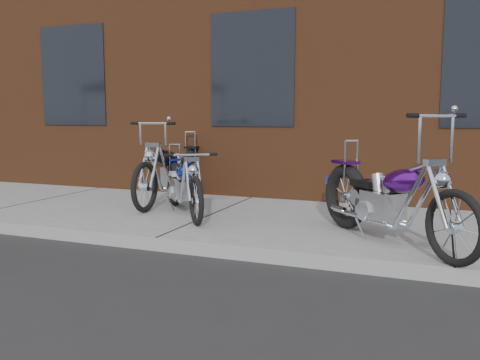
% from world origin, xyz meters
% --- Properties ---
extents(ground, '(120.00, 120.00, 0.00)m').
position_xyz_m(ground, '(0.00, 0.00, 0.00)').
color(ground, '#2C2C2C').
rests_on(ground, ground).
extents(sidewalk, '(22.00, 3.00, 0.15)m').
position_xyz_m(sidewalk, '(0.00, 1.50, 0.07)').
color(sidewalk, slate).
rests_on(sidewalk, ground).
extents(building_brick, '(22.00, 10.00, 8.00)m').
position_xyz_m(building_brick, '(0.00, 8.00, 4.00)').
color(building_brick, brown).
rests_on(building_brick, ground).
extents(chopper_purple, '(1.74, 1.79, 1.34)m').
position_xyz_m(chopper_purple, '(2.36, 0.70, 0.58)').
color(chopper_purple, black).
rests_on(chopper_purple, sidewalk).
extents(chopper_blue, '(1.40, 1.68, 0.91)m').
position_xyz_m(chopper_blue, '(-0.37, 1.35, 0.53)').
color(chopper_blue, black).
rests_on(chopper_blue, sidewalk).
extents(chopper_third, '(0.59, 2.44, 1.24)m').
position_xyz_m(chopper_third, '(-0.97, 2.15, 0.59)').
color(chopper_third, black).
rests_on(chopper_third, sidewalk).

